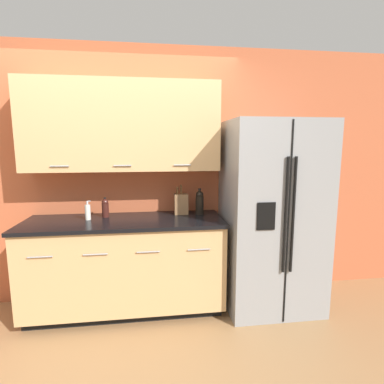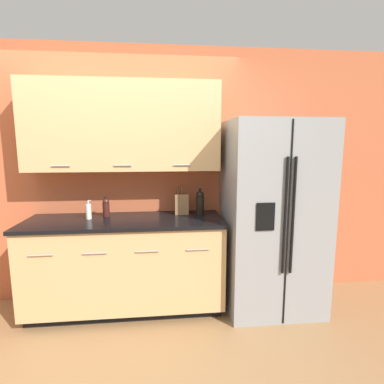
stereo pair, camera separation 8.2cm
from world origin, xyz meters
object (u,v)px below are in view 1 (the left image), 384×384
Objects in this scene: wine_bottle at (200,202)px; soap_dispenser at (88,212)px; oil_bottle at (105,208)px; knife_block at (181,204)px; refrigerator at (271,216)px.

wine_bottle is 1.08m from soap_dispenser.
soap_dispenser is at bearing -149.52° from oil_bottle.
refrigerator is at bearing -13.63° from knife_block.
knife_block reaches higher than oil_bottle.
refrigerator is at bearing -6.49° from oil_bottle.
oil_bottle is (0.15, 0.09, 0.02)m from soap_dispenser.
soap_dispenser is 0.93× the size of oil_bottle.
refrigerator reaches higher than soap_dispenser.
knife_block is 1.14× the size of wine_bottle.
refrigerator is at bearing -14.91° from wine_bottle.
refrigerator is 10.13× the size of soap_dispenser.
wine_bottle is at bearing 165.09° from refrigerator.
oil_bottle is at bearing -177.83° from knife_block.
knife_block is at bearing 166.37° from refrigerator.
soap_dispenser is (-0.89, -0.12, -0.03)m from knife_block.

